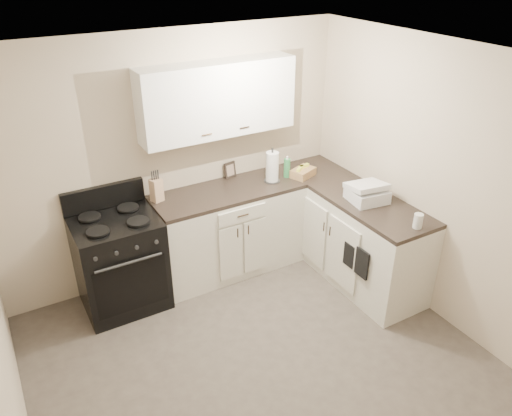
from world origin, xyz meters
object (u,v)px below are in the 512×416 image
knife_block (157,190)px  paper_towel (272,167)px  wicker_basket (303,173)px  countertop_grill (367,195)px  stove (120,263)px

knife_block → paper_towel: (1.20, -0.17, 0.05)m
wicker_basket → countertop_grill: countertop_grill is taller
paper_towel → wicker_basket: bearing=-10.4°
paper_towel → wicker_basket: (0.35, -0.06, -0.12)m
knife_block → stove: bearing=-179.5°
stove → countertop_grill: (2.24, -0.86, 0.54)m
knife_block → countertop_grill: bearing=-47.4°
wicker_basket → countertop_grill: bearing=-74.5°
wicker_basket → countertop_grill: size_ratio=0.77×
stove → countertop_grill: countertop_grill is taller
stove → paper_towel: size_ratio=2.91×
paper_towel → countertop_grill: paper_towel is taller
countertop_grill → knife_block: bearing=158.1°
knife_block → countertop_grill: knife_block is taller
stove → wicker_basket: 2.09m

